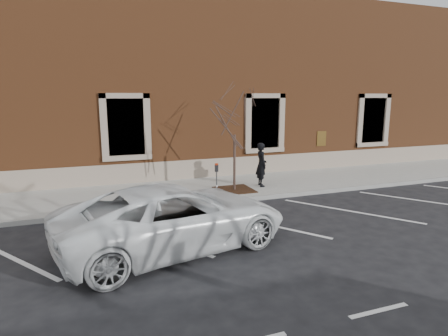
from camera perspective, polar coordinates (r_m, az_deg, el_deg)
name	(u,v)px	position (r m, az deg, el deg)	size (l,w,h in m)	color
ground	(230,203)	(12.86, 0.93, -5.30)	(120.00, 120.00, 0.00)	#28282B
sidewalk_near	(214,189)	(14.42, -1.59, -3.19)	(40.00, 3.50, 0.15)	#BBBAB0
curb_near	(231,201)	(12.79, 1.01, -5.03)	(40.00, 0.12, 0.15)	#9E9E99
parking_stripes	(258,223)	(10.93, 5.15, -8.29)	(28.00, 4.40, 0.01)	silver
building_civic	(176,88)	(19.76, -7.35, 12.01)	(40.00, 8.62, 8.00)	brown
man	(261,165)	(14.45, 5.71, 0.53)	(0.62, 0.40, 1.69)	black
parking_meter	(217,174)	(12.77, -1.14, -0.90)	(0.11, 0.08, 1.19)	#595B60
tree_grate	(234,190)	(13.93, 1.58, -3.31)	(1.33, 1.33, 0.03)	#371F11
sapling	(235,119)	(13.52, 1.64, 7.44)	(2.25, 2.25, 3.75)	#4A352D
white_truck	(175,217)	(9.02, -7.48, -7.39)	(2.55, 5.53, 1.54)	white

